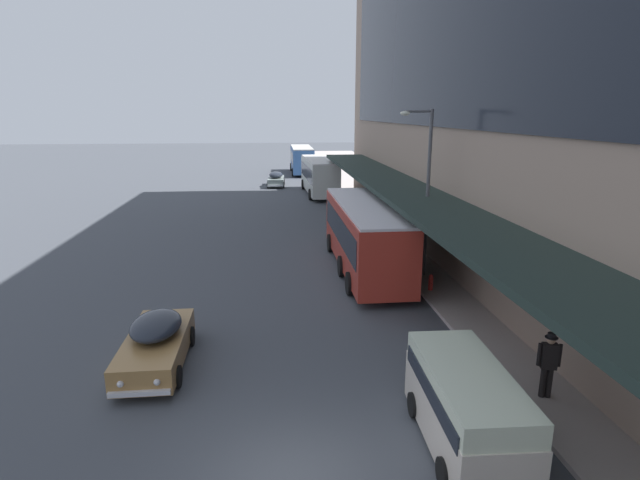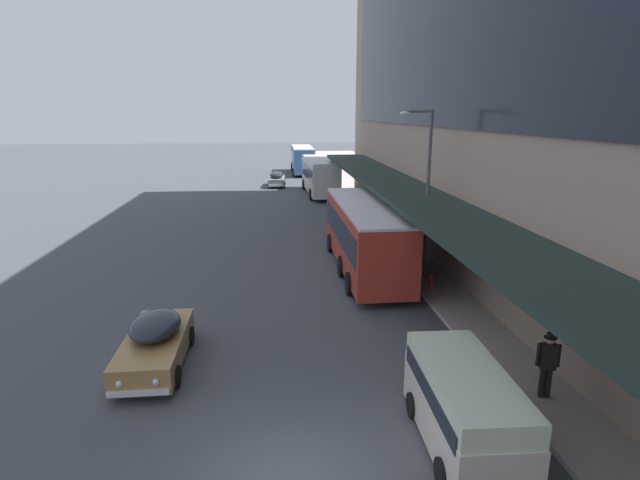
# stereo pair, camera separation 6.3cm
# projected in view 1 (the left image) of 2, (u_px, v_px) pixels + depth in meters

# --- Properties ---
(transit_bus_kerbside_front) EXTENTS (2.77, 10.60, 3.33)m
(transit_bus_kerbside_front) POSITION_uv_depth(u_px,v_px,m) (365.00, 233.00, 24.24)
(transit_bus_kerbside_front) COLOR #AE3024
(transit_bus_kerbside_front) RESTS_ON ground
(transit_bus_kerbside_rear) EXTENTS (2.92, 10.08, 3.35)m
(transit_bus_kerbside_rear) POSITION_uv_depth(u_px,v_px,m) (319.00, 174.00, 46.99)
(transit_bus_kerbside_rear) COLOR silver
(transit_bus_kerbside_rear) RESTS_ON ground
(transit_bus_kerbside_far) EXTENTS (2.85, 9.67, 3.35)m
(transit_bus_kerbside_far) POSITION_uv_depth(u_px,v_px,m) (302.00, 158.00, 63.00)
(transit_bus_kerbside_far) COLOR #365F9C
(transit_bus_kerbside_far) RESTS_ON ground
(sedan_second_mid) EXTENTS (1.86, 4.52, 1.55)m
(sedan_second_mid) POSITION_uv_depth(u_px,v_px,m) (156.00, 342.00, 15.30)
(sedan_second_mid) COLOR #9E7441
(sedan_second_mid) RESTS_ON ground
(sedan_trailing_mid) EXTENTS (1.92, 4.45, 1.55)m
(sedan_trailing_mid) POSITION_uv_depth(u_px,v_px,m) (276.00, 179.00, 52.37)
(sedan_trailing_mid) COLOR gray
(sedan_trailing_mid) RESTS_ON ground
(vw_van) EXTENTS (2.00, 4.60, 1.96)m
(vw_van) POSITION_uv_depth(u_px,v_px,m) (464.00, 401.00, 11.57)
(vw_van) COLOR beige
(vw_van) RESTS_ON ground
(pedestrian_at_kerb) EXTENTS (0.61, 0.33, 1.86)m
(pedestrian_at_kerb) POSITION_uv_depth(u_px,v_px,m) (548.00, 362.00, 13.23)
(pedestrian_at_kerb) COLOR black
(pedestrian_at_kerb) RESTS_ON sidewalk_kerb
(street_lamp) EXTENTS (1.50, 0.28, 7.58)m
(street_lamp) POSITION_uv_depth(u_px,v_px,m) (425.00, 183.00, 22.44)
(street_lamp) COLOR #4C4C51
(street_lamp) RESTS_ON sidewalk_kerb
(fire_hydrant) EXTENTS (0.20, 0.40, 0.70)m
(fire_hydrant) POSITION_uv_depth(u_px,v_px,m) (431.00, 282.00, 21.48)
(fire_hydrant) COLOR red
(fire_hydrant) RESTS_ON sidewalk_kerb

